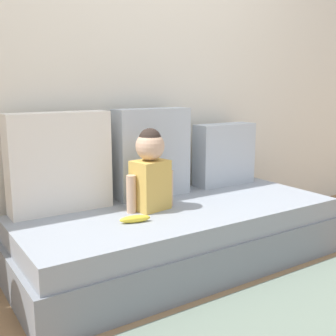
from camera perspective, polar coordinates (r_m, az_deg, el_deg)
name	(u,v)px	position (r m, az deg, el deg)	size (l,w,h in m)	color
ground_plane	(179,264)	(2.67, 1.55, -12.90)	(12.00, 12.00, 0.00)	#93704C
back_wall	(134,68)	(2.90, -4.69, 13.50)	(5.20, 0.10, 2.41)	silver
couch	(179,236)	(2.60, 1.57, -9.27)	(2.00, 0.84, 0.37)	gray
throw_pillow_left	(59,162)	(2.48, -14.59, 0.74)	(0.59, 0.16, 0.57)	silver
throw_pillow_center	(152,153)	(2.74, -2.21, 2.08)	(0.51, 0.16, 0.58)	#B2BCC6
throw_pillow_right	(224,154)	(3.11, 7.66, 1.88)	(0.47, 0.16, 0.45)	#B2BCC6
toddler	(150,169)	(2.44, -2.44, -0.15)	(0.31, 0.19, 0.48)	gold
banana	(135,219)	(2.26, -4.52, -6.93)	(0.17, 0.04, 0.04)	yellow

